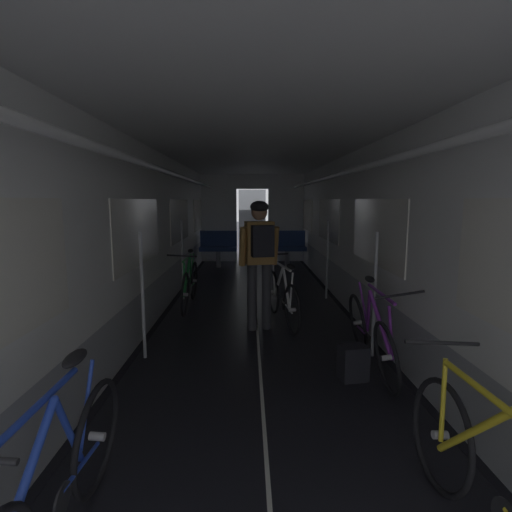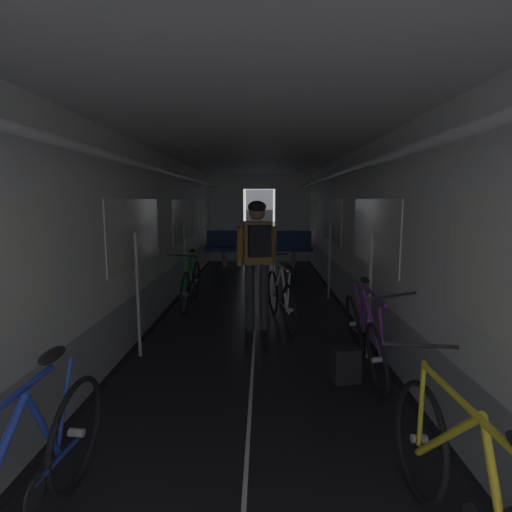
% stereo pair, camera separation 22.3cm
% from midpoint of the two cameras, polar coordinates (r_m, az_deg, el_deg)
% --- Properties ---
extents(ground_plane, '(60.00, 60.00, 0.00)m').
position_cam_midpoint_polar(ground_plane, '(2.69, 1.08, -31.99)').
color(ground_plane, black).
extents(train_car_shell, '(3.14, 12.34, 2.57)m').
position_cam_midpoint_polar(train_car_shell, '(5.66, 1.08, 7.77)').
color(train_car_shell, black).
rests_on(train_car_shell, ground).
extents(bench_seat_far_left, '(0.98, 0.51, 0.95)m').
position_cam_midpoint_polar(bench_seat_far_left, '(10.24, -4.02, 1.58)').
color(bench_seat_far_left, gray).
rests_on(bench_seat_far_left, ground).
extents(bench_seat_far_right, '(0.98, 0.51, 0.95)m').
position_cam_midpoint_polar(bench_seat_far_right, '(10.24, 6.07, 1.56)').
color(bench_seat_far_right, gray).
rests_on(bench_seat_far_right, ground).
extents(bicycle_green, '(0.44, 1.69, 0.94)m').
position_cam_midpoint_polar(bicycle_green, '(6.48, -8.54, -3.98)').
color(bicycle_green, black).
rests_on(bicycle_green, ground).
extents(bicycle_yellow, '(0.44, 1.69, 0.94)m').
position_cam_midpoint_polar(bicycle_yellow, '(2.37, 31.21, -27.97)').
color(bicycle_yellow, black).
rests_on(bicycle_yellow, ground).
extents(bicycle_purple, '(0.44, 1.69, 0.96)m').
position_cam_midpoint_polar(bicycle_purple, '(4.23, 17.05, -10.94)').
color(bicycle_purple, black).
rests_on(bicycle_purple, ground).
extents(bicycle_blue, '(0.44, 1.69, 0.95)m').
position_cam_midpoint_polar(bicycle_blue, '(2.39, -28.14, -27.43)').
color(bicycle_blue, black).
rests_on(bicycle_blue, ground).
extents(person_cyclist_aisle, '(0.56, 0.44, 1.73)m').
position_cam_midpoint_polar(person_cyclist_aisle, '(5.14, 1.43, 0.72)').
color(person_cyclist_aisle, '#2D2D33').
rests_on(person_cyclist_aisle, ground).
extents(bicycle_white_in_aisle, '(0.48, 1.67, 0.94)m').
position_cam_midpoint_polar(bicycle_white_in_aisle, '(5.54, 4.76, -6.00)').
color(bicycle_white_in_aisle, black).
rests_on(bicycle_white_in_aisle, ground).
extents(backpack_on_floor, '(0.29, 0.25, 0.34)m').
position_cam_midpoint_polar(backpack_on_floor, '(4.02, 14.46, -15.03)').
color(backpack_on_floor, black).
rests_on(backpack_on_floor, ground).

